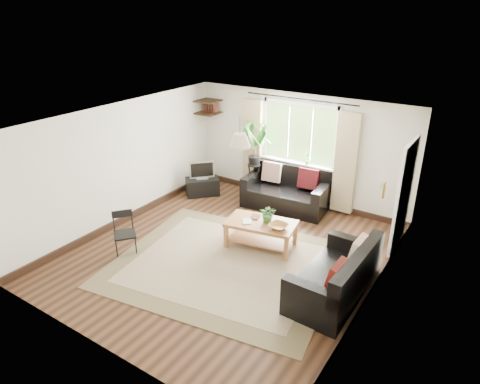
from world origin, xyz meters
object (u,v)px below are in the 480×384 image
Objects in this scene: coffee_table at (261,234)px; tv_stand at (202,186)px; folding_chair at (125,235)px; sofa_back at (286,190)px; sofa_right at (334,273)px; palm_stand at (254,161)px.

coffee_table reaches higher than tv_stand.
coffee_table is 1.57× the size of folding_chair.
coffee_table is (0.39, -1.71, -0.17)m from sofa_back.
sofa_back reaches higher than coffee_table.
sofa_right reaches higher than folding_chair.
sofa_back is 3.12m from sofa_right.
folding_chair is (-1.85, -1.53, 0.14)m from coffee_table.
folding_chair reaches higher than tv_stand.
sofa_back reaches higher than tv_stand.
tv_stand is 1.37m from palm_stand.
coffee_table is 2.40m from folding_chair.
palm_stand reaches higher than coffee_table.
sofa_right is 0.99× the size of palm_stand.
sofa_right is 3.60m from folding_chair.
tv_stand is 2.86m from folding_chair.
palm_stand reaches higher than folding_chair.
coffee_table is 0.71× the size of palm_stand.
sofa_right is 1.77m from coffee_table.
sofa_right is at bearing -54.29° from sofa_back.
palm_stand is at bearing 124.73° from coffee_table.
palm_stand is 2.23× the size of folding_chair.
sofa_right is 2.20× the size of folding_chair.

